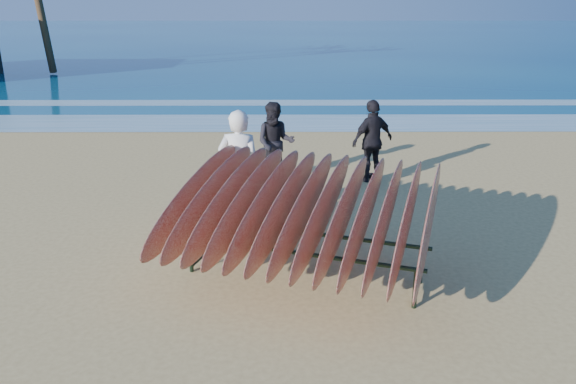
# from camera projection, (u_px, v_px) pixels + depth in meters

# --- Properties ---
(ground) EXTENTS (120.00, 120.00, 0.00)m
(ground) POSITION_uv_depth(u_px,v_px,m) (288.00, 280.00, 7.35)
(ground) COLOR tan
(ground) RESTS_ON ground
(ocean) EXTENTS (160.00, 160.00, 0.00)m
(ocean) POSITION_uv_depth(u_px,v_px,m) (285.00, 35.00, 59.39)
(ocean) COLOR navy
(ocean) RESTS_ON ground
(foam_near) EXTENTS (160.00, 160.00, 0.00)m
(foam_near) POSITION_uv_depth(u_px,v_px,m) (286.00, 123.00, 16.81)
(foam_near) COLOR white
(foam_near) RESTS_ON ground
(foam_far) EXTENTS (160.00, 160.00, 0.00)m
(foam_far) POSITION_uv_depth(u_px,v_px,m) (286.00, 103.00, 20.12)
(foam_far) COLOR white
(foam_far) RESTS_ON ground
(surfboard_rack) EXTENTS (3.95, 3.78, 1.58)m
(surfboard_rack) POSITION_uv_depth(u_px,v_px,m) (304.00, 210.00, 7.12)
(surfboard_rack) COLOR black
(surfboard_rack) RESTS_ON ground
(person_white) EXTENTS (0.75, 0.55, 1.89)m
(person_white) POSITION_uv_depth(u_px,v_px,m) (239.00, 168.00, 8.92)
(person_white) COLOR silver
(person_white) RESTS_ON ground
(person_dark_a) EXTENTS (0.81, 0.65, 1.61)m
(person_dark_a) POSITION_uv_depth(u_px,v_px,m) (275.00, 143.00, 11.09)
(person_dark_a) COLOR black
(person_dark_a) RESTS_ON ground
(person_dark_b) EXTENTS (1.03, 0.84, 1.65)m
(person_dark_b) POSITION_uv_depth(u_px,v_px,m) (372.00, 141.00, 11.18)
(person_dark_b) COLOR black
(person_dark_b) RESTS_ON ground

